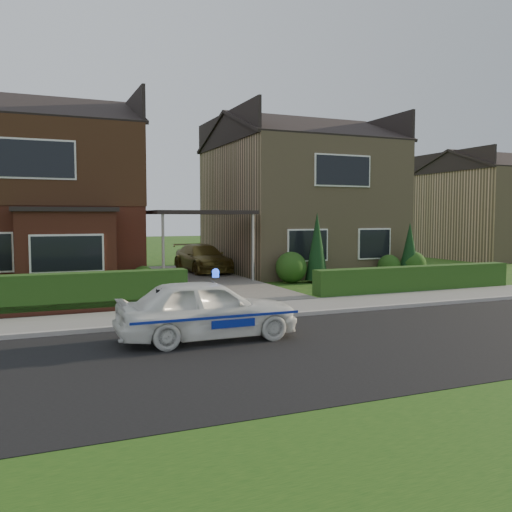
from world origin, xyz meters
TOP-DOWN VIEW (x-y plane):
  - ground at (0.00, 0.00)m, footprint 120.00×120.00m
  - road at (0.00, 0.00)m, footprint 60.00×6.00m
  - kerb at (0.00, 3.05)m, footprint 60.00×0.16m
  - sidewalk at (0.00, 4.10)m, footprint 60.00×2.00m
  - driveway at (0.00, 11.00)m, footprint 3.80×12.00m
  - house_left at (-5.78, 13.90)m, footprint 7.50×9.53m
  - house_right at (5.80, 13.99)m, footprint 7.50×8.06m
  - carport_link at (0.00, 10.95)m, footprint 3.80×3.00m
  - dwarf_wall at (-5.80, 5.30)m, footprint 7.70×0.25m
  - hedge_left at (-5.80, 5.45)m, footprint 7.50×0.55m
  - hedge_right at (5.80, 5.35)m, footprint 7.50×0.55m
  - shrub_left_mid at (-4.00, 9.30)m, footprint 1.32×1.32m
  - shrub_left_near at (-2.40, 9.60)m, footprint 0.84×0.84m
  - shrub_right_near at (3.20, 9.40)m, footprint 1.20×1.20m
  - shrub_right_mid at (7.80, 9.50)m, footprint 0.96×0.96m
  - shrub_right_far at (8.80, 9.20)m, footprint 1.08×1.08m
  - conifer_a at (4.20, 9.20)m, footprint 0.90×0.90m
  - conifer_b at (8.60, 9.20)m, footprint 0.90×0.90m
  - neighbour_right at (20.00, 16.00)m, footprint 6.50×7.00m
  - police_car at (-2.67, 1.46)m, footprint 3.41×3.71m
  - driveway_car at (1.00, 13.74)m, footprint 1.88×4.18m
  - potted_plant_b at (-4.73, 7.76)m, footprint 0.51×0.47m
  - potted_plant_c at (-6.01, 6.00)m, footprint 0.51×0.51m

SIDE VIEW (x-z plane):
  - ground at x=0.00m, z-range 0.00..0.00m
  - road at x=0.00m, z-range -0.01..0.01m
  - hedge_left at x=-5.80m, z-range -0.45..0.45m
  - hedge_right at x=5.80m, z-range -0.40..0.40m
  - sidewalk at x=0.00m, z-range 0.00..0.10m
  - kerb at x=0.00m, z-range 0.00..0.12m
  - driveway at x=0.00m, z-range 0.00..0.12m
  - dwarf_wall at x=-5.80m, z-range 0.00..0.36m
  - potted_plant_b at x=-4.73m, z-range 0.00..0.74m
  - potted_plant_c at x=-6.01m, z-range 0.00..0.78m
  - shrub_left_near at x=-2.40m, z-range 0.00..0.84m
  - shrub_right_mid at x=7.80m, z-range 0.00..0.96m
  - shrub_right_far at x=8.80m, z-range 0.00..1.08m
  - shrub_right_near at x=3.20m, z-range 0.00..1.20m
  - police_car at x=-2.67m, z-range -0.08..1.35m
  - shrub_left_mid at x=-4.00m, z-range 0.00..1.32m
  - driveway_car at x=1.00m, z-range 0.12..1.31m
  - conifer_b at x=8.60m, z-range 0.00..2.20m
  - conifer_a at x=4.20m, z-range 0.00..2.60m
  - neighbour_right at x=20.00m, z-range 0.00..5.20m
  - carport_link at x=0.00m, z-range 1.27..4.04m
  - house_right at x=5.80m, z-range 0.04..7.29m
  - house_left at x=-5.78m, z-range 0.19..7.44m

